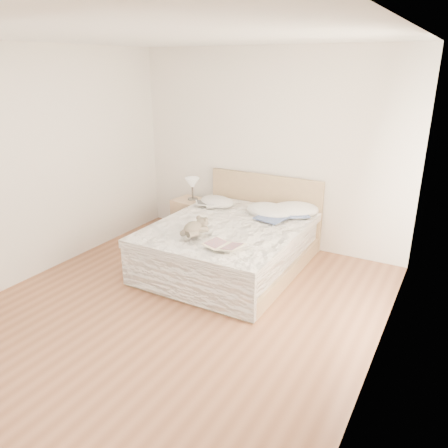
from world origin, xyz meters
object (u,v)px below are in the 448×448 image
at_px(photo_book, 207,204).
at_px(childrens_book, 224,246).
at_px(bed, 232,244).
at_px(teddy_bear, 193,233).
at_px(table_lamp, 192,184).
at_px(nightstand, 190,217).

height_order(photo_book, childrens_book, same).
distance_m(bed, childrens_book, 0.88).
bearing_deg(teddy_bear, table_lamp, 125.43).
bearing_deg(bed, photo_book, 146.72).
relative_size(table_lamp, childrens_book, 0.81).
xyz_separation_m(childrens_book, teddy_bear, (-0.46, 0.10, 0.02)).
distance_m(photo_book, childrens_book, 1.49).
height_order(table_lamp, childrens_book, table_lamp).
bearing_deg(photo_book, teddy_bear, -103.09).
distance_m(nightstand, teddy_bear, 1.66).
bearing_deg(childrens_book, teddy_bear, 174.61).
relative_size(table_lamp, teddy_bear, 0.98).
distance_m(bed, nightstand, 1.26).
bearing_deg(table_lamp, nightstand, -141.20).
height_order(bed, photo_book, bed).
bearing_deg(childrens_book, table_lamp, 139.48).
xyz_separation_m(table_lamp, teddy_bear, (0.89, -1.35, -0.15)).
distance_m(bed, photo_book, 0.81).
bearing_deg(bed, childrens_book, -67.56).
relative_size(bed, teddy_bear, 6.35).
relative_size(nightstand, photo_book, 1.67).
xyz_separation_m(nightstand, photo_book, (0.45, -0.26, 0.35)).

